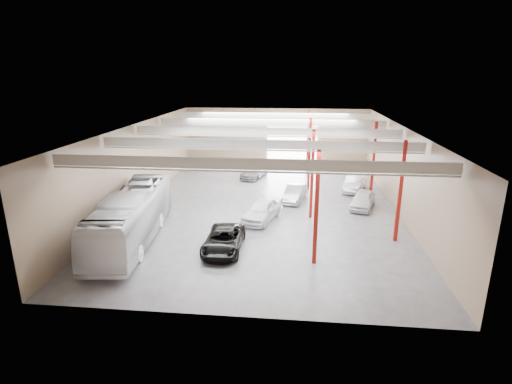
% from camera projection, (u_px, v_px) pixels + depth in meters
% --- Properties ---
extents(depot_shell, '(22.12, 32.12, 7.06)m').
position_uv_depth(depot_shell, '(268.00, 149.00, 33.26)').
color(depot_shell, '#4D4D52').
rests_on(depot_shell, ground).
extents(coach_bus, '(4.25, 12.69, 3.47)m').
position_uv_depth(coach_bus, '(132.00, 217.00, 27.16)').
color(coach_bus, silver).
rests_on(coach_bus, ground).
extents(black_sedan, '(2.36, 5.10, 1.42)m').
position_uv_depth(black_sedan, '(224.00, 240.00, 25.90)').
color(black_sedan, black).
rests_on(black_sedan, ground).
extents(car_row_a, '(3.26, 5.17, 1.64)m').
position_uv_depth(car_row_a, '(262.00, 210.00, 31.16)').
color(car_row_a, white).
rests_on(car_row_a, ground).
extents(car_row_b, '(2.40, 4.51, 1.41)m').
position_uv_depth(car_row_b, '(295.00, 193.00, 35.90)').
color(car_row_b, '#A0A0A4').
rests_on(car_row_b, ground).
extents(car_row_c, '(3.15, 5.10, 1.38)m').
position_uv_depth(car_row_c, '(254.00, 171.00, 43.87)').
color(car_row_c, slate).
rests_on(car_row_c, ground).
extents(car_right_near, '(3.02, 4.92, 1.53)m').
position_uv_depth(car_right_near, '(355.00, 183.00, 38.92)').
color(car_right_near, '#B9B8BE').
rests_on(car_right_near, ground).
extents(car_right_far, '(2.93, 4.59, 1.45)m').
position_uv_depth(car_right_far, '(363.00, 200.00, 33.98)').
color(car_right_far, silver).
rests_on(car_right_far, ground).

